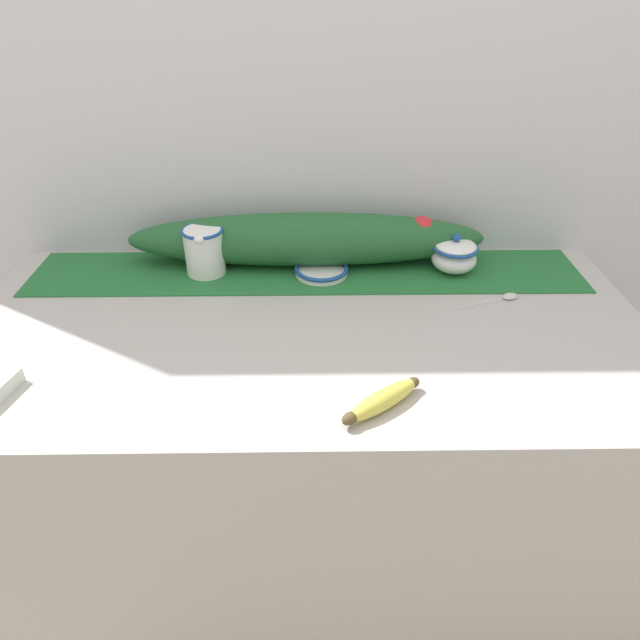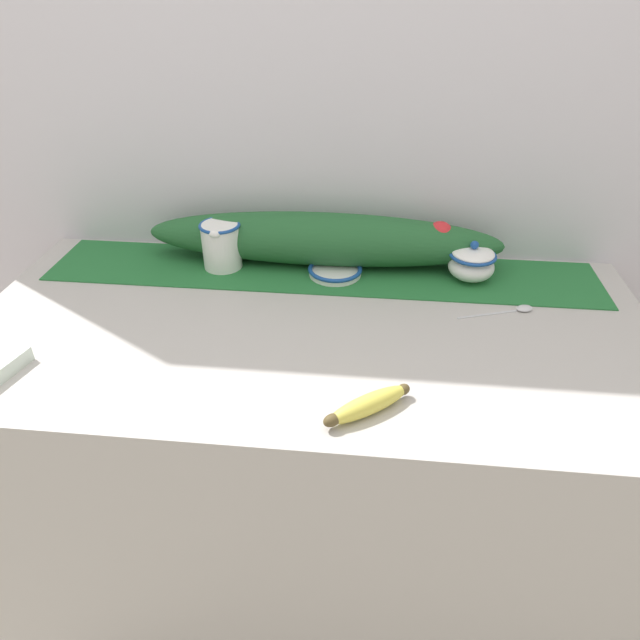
% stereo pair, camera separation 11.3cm
% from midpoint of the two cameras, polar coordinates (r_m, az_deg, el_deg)
% --- Properties ---
extents(ground_plane, '(12.00, 12.00, 0.00)m').
position_cam_midpoint_polar(ground_plane, '(1.89, -2.88, -24.97)').
color(ground_plane, gray).
extents(countertop, '(1.46, 0.73, 0.93)m').
position_cam_midpoint_polar(countertop, '(1.51, -3.38, -15.53)').
color(countertop, '#B7B2AD').
rests_on(countertop, ground_plane).
extents(back_wall, '(2.26, 0.04, 2.40)m').
position_cam_midpoint_polar(back_wall, '(1.45, -3.79, 16.86)').
color(back_wall, silver).
rests_on(back_wall, ground_plane).
extents(table_runner, '(1.35, 0.23, 0.00)m').
position_cam_midpoint_polar(table_runner, '(1.41, -3.64, 4.76)').
color(table_runner, '#236B33').
rests_on(table_runner, countertop).
extents(cream_pitcher, '(0.10, 0.12, 0.12)m').
position_cam_midpoint_polar(cream_pitcher, '(1.42, -13.76, 6.84)').
color(cream_pitcher, white).
rests_on(cream_pitcher, countertop).
extents(sugar_bowl, '(0.11, 0.11, 0.10)m').
position_cam_midpoint_polar(sugar_bowl, '(1.42, 11.08, 6.34)').
color(sugar_bowl, white).
rests_on(sugar_bowl, countertop).
extents(small_dish, '(0.13, 0.13, 0.02)m').
position_cam_midpoint_polar(small_dish, '(1.39, -2.19, 4.94)').
color(small_dish, white).
rests_on(small_dish, countertop).
extents(banana, '(0.15, 0.13, 0.04)m').
position_cam_midpoint_polar(banana, '(0.99, 2.96, -8.15)').
color(banana, '#DBCC4C').
rests_on(banana, countertop).
extents(spoon, '(0.17, 0.07, 0.01)m').
position_cam_midpoint_polar(spoon, '(1.35, 15.76, 2.12)').
color(spoon, silver).
rests_on(spoon, countertop).
extents(poinsettia_garland, '(0.88, 0.14, 0.13)m').
position_cam_midpoint_polar(poinsettia_garland, '(1.42, -3.59, 8.07)').
color(poinsettia_garland, '#235B2D').
rests_on(poinsettia_garland, countertop).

